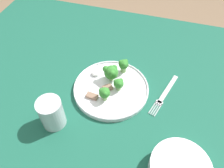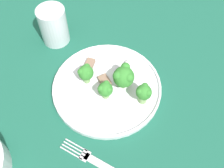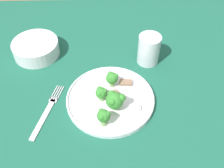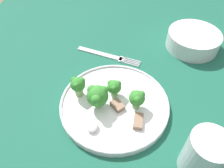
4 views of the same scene
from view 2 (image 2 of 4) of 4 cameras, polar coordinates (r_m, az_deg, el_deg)
ground_plane at (r=1.33m, az=-2.23°, el=-16.80°), size 8.00×8.00×0.00m
table at (r=0.73m, az=-3.86°, el=-2.17°), size 1.28×1.09×0.73m
dinner_plate at (r=0.63m, az=-1.13°, el=-0.71°), size 0.26×0.26×0.02m
fork at (r=0.56m, az=-1.79°, el=-17.47°), size 0.08×0.20×0.00m
drinking_glass at (r=0.73m, az=-12.52°, el=11.99°), size 0.07×0.07×0.10m
broccoli_floret_near_rim_left at (r=0.60m, az=2.56°, el=1.64°), size 0.05×0.05×0.06m
broccoli_floret_center_left at (r=0.58m, az=6.93°, el=-1.88°), size 0.04×0.04×0.05m
broccoli_floret_back_left at (r=0.61m, az=-5.71°, el=2.45°), size 0.04×0.04×0.05m
broccoli_floret_front_left at (r=0.59m, az=-1.45°, el=-1.16°), size 0.04×0.03×0.05m
meat_slice_front_slice at (r=0.66m, az=-5.01°, el=4.09°), size 0.04×0.02×0.01m
meat_slice_middle_slice at (r=0.63m, az=-1.63°, el=0.64°), size 0.04×0.04×0.01m
sauce_dollop at (r=0.66m, az=3.86°, el=4.37°), size 0.03×0.03×0.02m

